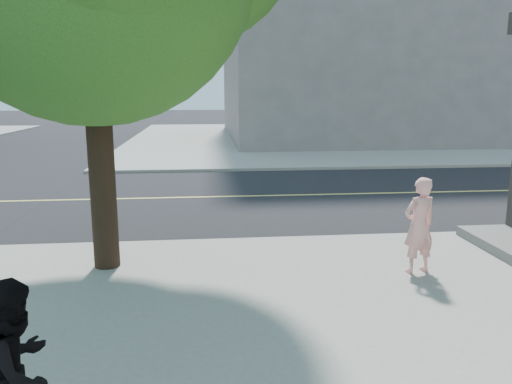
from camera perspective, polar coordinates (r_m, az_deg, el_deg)
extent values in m
plane|color=black|center=(10.56, -24.33, -6.02)|extent=(140.00, 140.00, 0.00)
cube|color=black|center=(14.76, -18.95, -0.84)|extent=(140.00, 9.00, 0.01)
cube|color=gray|center=(32.81, 12.18, 6.06)|extent=(29.00, 25.00, 0.12)
cube|color=slate|center=(33.56, 13.29, 18.22)|extent=(18.00, 16.00, 14.00)
imported|color=#FDAA9F|center=(8.37, 17.94, -3.62)|extent=(0.64, 0.51, 1.54)
imported|color=black|center=(4.49, -25.22, -17.85)|extent=(0.67, 0.80, 1.49)
cylinder|color=black|center=(8.39, -17.21, 5.49)|extent=(0.41, 0.41, 4.14)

